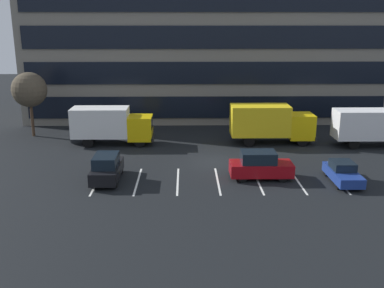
{
  "coord_description": "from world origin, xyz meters",
  "views": [
    {
      "loc": [
        -2.25,
        -33.28,
        10.84
      ],
      "look_at": [
        -1.73,
        0.29,
        1.4
      ],
      "focal_mm": 41.25,
      "sensor_mm": 36.0,
      "label": 1
    }
  ],
  "objects_px": {
    "box_truck_white": "(372,126)",
    "sedan_navy": "(343,173)",
    "box_truck_yellow_all": "(270,122)",
    "bare_tree": "(29,90)",
    "box_truck_yellow": "(111,124)",
    "suv_black": "(107,168)",
    "suv_maroon": "(260,165)"
  },
  "relations": [
    {
      "from": "box_truck_white",
      "to": "sedan_navy",
      "type": "height_order",
      "value": "box_truck_white"
    },
    {
      "from": "box_truck_yellow_all",
      "to": "bare_tree",
      "type": "relative_size",
      "value": 1.23
    },
    {
      "from": "box_truck_yellow",
      "to": "suv_black",
      "type": "bearing_deg",
      "value": -82.8
    },
    {
      "from": "suv_black",
      "to": "sedan_navy",
      "type": "bearing_deg",
      "value": -1.77
    },
    {
      "from": "box_truck_white",
      "to": "suv_black",
      "type": "relative_size",
      "value": 1.67
    },
    {
      "from": "suv_black",
      "to": "box_truck_yellow",
      "type": "bearing_deg",
      "value": 97.2
    },
    {
      "from": "bare_tree",
      "to": "box_truck_white",
      "type": "bearing_deg",
      "value": -7.42
    },
    {
      "from": "bare_tree",
      "to": "box_truck_yellow_all",
      "type": "bearing_deg",
      "value": -7.54
    },
    {
      "from": "sedan_navy",
      "to": "bare_tree",
      "type": "relative_size",
      "value": 0.65
    },
    {
      "from": "suv_black",
      "to": "sedan_navy",
      "type": "height_order",
      "value": "suv_black"
    },
    {
      "from": "box_truck_yellow_all",
      "to": "sedan_navy",
      "type": "xyz_separation_m",
      "value": [
        3.21,
        -10.08,
        -1.3
      ]
    },
    {
      "from": "box_truck_yellow_all",
      "to": "box_truck_yellow",
      "type": "distance_m",
      "value": 14.37
    },
    {
      "from": "box_truck_yellow",
      "to": "suv_maroon",
      "type": "xyz_separation_m",
      "value": [
        11.96,
        -9.11,
        -0.93
      ]
    },
    {
      "from": "box_truck_yellow_all",
      "to": "box_truck_white",
      "type": "bearing_deg",
      "value": -7.12
    },
    {
      "from": "box_truck_yellow_all",
      "to": "box_truck_white",
      "type": "distance_m",
      "value": 8.92
    },
    {
      "from": "box_truck_white",
      "to": "bare_tree",
      "type": "distance_m",
      "value": 31.66
    },
    {
      "from": "sedan_navy",
      "to": "suv_maroon",
      "type": "bearing_deg",
      "value": 171.7
    },
    {
      "from": "box_truck_yellow_all",
      "to": "suv_black",
      "type": "xyz_separation_m",
      "value": [
        -13.17,
        -9.57,
        -1.05
      ]
    },
    {
      "from": "box_truck_yellow",
      "to": "suv_black",
      "type": "distance_m",
      "value": 9.55
    },
    {
      "from": "sedan_navy",
      "to": "bare_tree",
      "type": "xyz_separation_m",
      "value": [
        -25.64,
        13.05,
        3.83
      ]
    },
    {
      "from": "suv_maroon",
      "to": "box_truck_white",
      "type": "bearing_deg",
      "value": 35.93
    },
    {
      "from": "box_truck_yellow",
      "to": "sedan_navy",
      "type": "distance_m",
      "value": 20.22
    },
    {
      "from": "sedan_navy",
      "to": "suv_maroon",
      "type": "height_order",
      "value": "suv_maroon"
    },
    {
      "from": "box_truck_yellow_all",
      "to": "suv_maroon",
      "type": "height_order",
      "value": "box_truck_yellow_all"
    },
    {
      "from": "suv_maroon",
      "to": "sedan_navy",
      "type": "bearing_deg",
      "value": -8.3
    },
    {
      "from": "box_truck_yellow_all",
      "to": "suv_maroon",
      "type": "xyz_separation_m",
      "value": [
        -2.4,
        -9.26,
        -1.02
      ]
    },
    {
      "from": "box_truck_yellow_all",
      "to": "box_truck_yellow",
      "type": "height_order",
      "value": "box_truck_yellow_all"
    },
    {
      "from": "sedan_navy",
      "to": "bare_tree",
      "type": "bearing_deg",
      "value": 153.03
    },
    {
      "from": "suv_maroon",
      "to": "bare_tree",
      "type": "distance_m",
      "value": 23.73
    },
    {
      "from": "box_truck_yellow",
      "to": "bare_tree",
      "type": "bearing_deg",
      "value": 158.89
    },
    {
      "from": "sedan_navy",
      "to": "bare_tree",
      "type": "height_order",
      "value": "bare_tree"
    },
    {
      "from": "box_truck_white",
      "to": "box_truck_yellow",
      "type": "bearing_deg",
      "value": 177.63
    }
  ]
}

